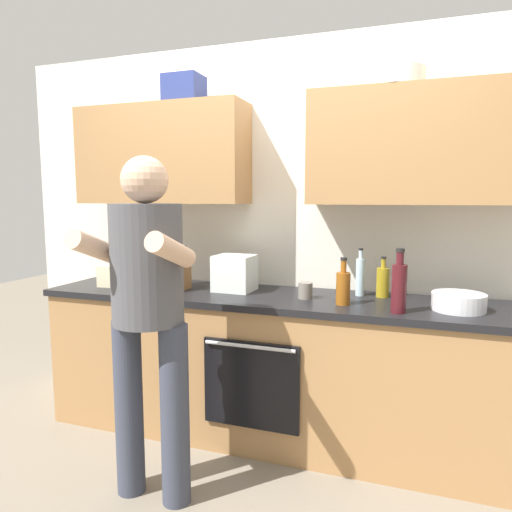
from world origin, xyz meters
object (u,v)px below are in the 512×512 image
grocery_bag_rice (114,275)px  bottle_juice (184,268)px  bottle_water (360,276)px  cup_stoneware (305,291)px  grocery_bag_produce (235,273)px  bottle_oil (383,282)px  bottle_syrup (343,287)px  cup_coffee (158,275)px  knife_block (180,273)px  person_standing (148,302)px  mixing_bowl (458,302)px  bottle_soy (159,267)px  bottle_wine (399,286)px

grocery_bag_rice → bottle_juice: bearing=22.3°
bottle_water → cup_stoneware: (-0.29, -0.19, -0.07)m
bottle_water → grocery_bag_produce: 0.78m
bottle_oil → bottle_syrup: bottle_syrup is taller
cup_coffee → bottle_water: bearing=-0.2°
cup_stoneware → knife_block: (-0.83, -0.00, 0.06)m
person_standing → mixing_bowl: bearing=27.2°
bottle_oil → bottle_juice: bottle_juice is taller
bottle_soy → cup_stoneware: (1.00, -0.04, -0.08)m
cup_coffee → bottle_wine: bearing=-12.7°
bottle_juice → cup_coffee: size_ratio=2.81×
bottle_soy → bottle_syrup: size_ratio=1.14×
mixing_bowl → knife_block: size_ratio=1.02×
bottle_soy → bottle_juice: (0.14, 0.10, -0.02)m
person_standing → grocery_bag_rice: 1.00m
knife_block → grocery_bag_produce: 0.36m
bottle_juice → cup_stoneware: 0.88m
mixing_bowl → bottle_syrup: bearing=-173.8°
bottle_oil → grocery_bag_rice: 1.75m
knife_block → mixing_bowl: bearing=-0.6°
person_standing → cup_coffee: person_standing is taller
bottle_syrup → cup_stoneware: 0.25m
bottle_water → bottle_oil: bearing=0.7°
cup_coffee → grocery_bag_rice: (-0.20, -0.23, 0.02)m
bottle_juice → cup_coffee: bearing=168.1°
bottle_oil → knife_block: bearing=-171.3°
bottle_syrup → grocery_bag_rice: 1.54m
person_standing → bottle_syrup: person_standing is taller
cup_stoneware → grocery_bag_produce: grocery_bag_produce is taller
bottle_oil → bottle_wine: (0.10, -0.36, 0.04)m
bottle_water → mixing_bowl: (0.53, -0.21, -0.08)m
bottle_syrup → bottle_wine: (0.30, -0.09, 0.04)m
grocery_bag_produce → person_standing: bearing=-97.9°
bottle_soy → bottle_wine: bearing=-8.1°
mixing_bowl → cup_stoneware: bearing=178.8°
bottle_wine → knife_block: 1.37m
bottle_wine → bottle_juice: bearing=167.2°
bottle_oil → bottle_soy: (-1.43, -0.15, 0.04)m
bottle_soy → bottle_syrup: (1.24, -0.13, -0.03)m
bottle_syrup → person_standing: bearing=-141.2°
bottle_syrup → grocery_bag_rice: bottle_syrup is taller
bottle_syrup → cup_coffee: 1.36m
knife_block → cup_stoneware: bearing=0.1°
bottle_water → cup_stoneware: 0.36m
bottle_oil → bottle_syrup: bearing=-125.6°
bottle_juice → knife_block: bottle_juice is taller
bottle_oil → grocery_bag_rice: (-1.73, -0.23, -0.02)m
person_standing → cup_stoneware: (0.60, 0.75, -0.05)m
grocery_bag_rice → knife_block: bearing=4.3°
person_standing → mixing_bowl: (1.42, 0.73, -0.05)m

